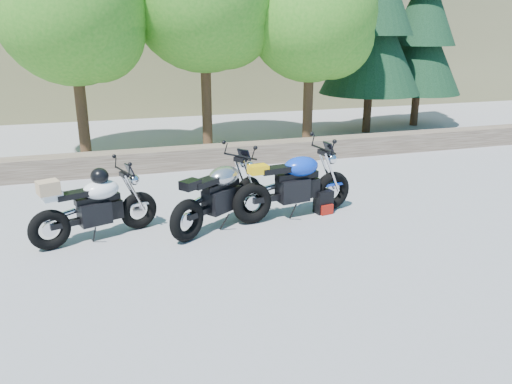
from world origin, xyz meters
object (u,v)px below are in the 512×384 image
blue_bike (295,185)px  backpack (324,202)px  white_bike (94,205)px  silver_bike (220,195)px

blue_bike → backpack: (0.57, -0.01, -0.37)m
white_bike → backpack: size_ratio=4.77×
silver_bike → white_bike: 2.02m
silver_bike → backpack: (1.95, 0.08, -0.35)m
silver_bike → blue_bike: 1.38m
silver_bike → backpack: silver_bike is taller
blue_bike → backpack: blue_bike is taller
white_bike → silver_bike: bearing=-21.1°
backpack → blue_bike: bearing=168.8°
blue_bike → backpack: bearing=-9.6°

